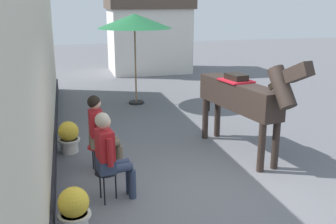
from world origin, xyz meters
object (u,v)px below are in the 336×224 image
Objects in this scene: flower_planter_inner_near at (74,210)px; seated_visitor_far at (100,130)px; flower_planter_farthest at (69,136)px; cafe_parasol at (135,22)px; seated_visitor_near at (110,152)px; saddled_horse_center at (242,97)px.

seated_visitor_far is at bearing 74.19° from flower_planter_inner_near.
cafe_parasol reaches higher than flower_planter_farthest.
seated_visitor_near is 1.00× the size of seated_visitor_far.
flower_planter_farthest is at bearing -119.72° from cafe_parasol.
seated_visitor_near is 1.05m from flower_planter_inner_near.
seated_visitor_far is 1.98m from flower_planter_inner_near.
seated_visitor_far is 0.54× the size of cafe_parasol.
cafe_parasol reaches higher than saddled_horse_center.
flower_planter_farthest is (-0.01, 2.93, 0.00)m from flower_planter_inner_near.
seated_visitor_far is 2.17× the size of flower_planter_farthest.
flower_planter_farthest is at bearing 104.78° from seated_visitor_near.
flower_planter_inner_near is (-0.56, -0.77, -0.44)m from seated_visitor_near.
seated_visitor_near is at bearing -104.07° from cafe_parasol.
cafe_parasol is at bearing 60.28° from flower_planter_farthest.
flower_planter_farthest is 0.25× the size of cafe_parasol.
cafe_parasol is (1.45, 4.55, 1.59)m from seated_visitor_far.
seated_visitor_near is 2.97m from saddled_horse_center.
saddled_horse_center is at bearing 2.71° from seated_visitor_far.
cafe_parasol is (1.98, 6.41, 2.03)m from flower_planter_inner_near.
seated_visitor_far is at bearing -177.29° from saddled_horse_center.
seated_visitor_far is at bearing -107.67° from cafe_parasol.
seated_visitor_near and seated_visitor_far have the same top height.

